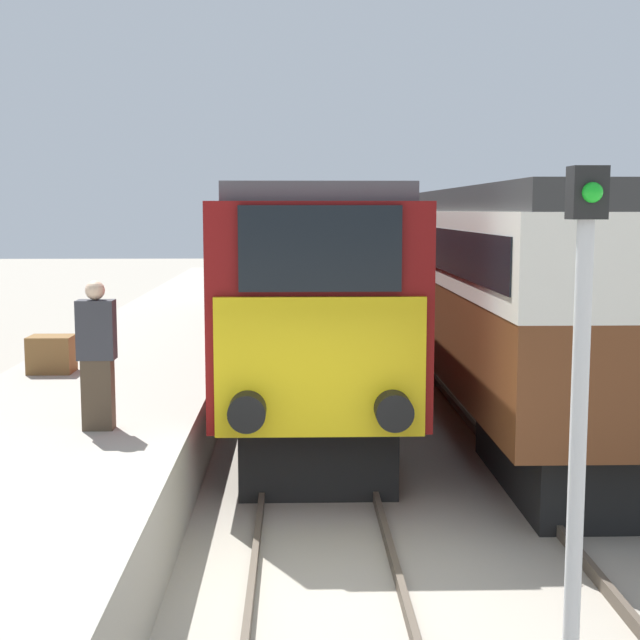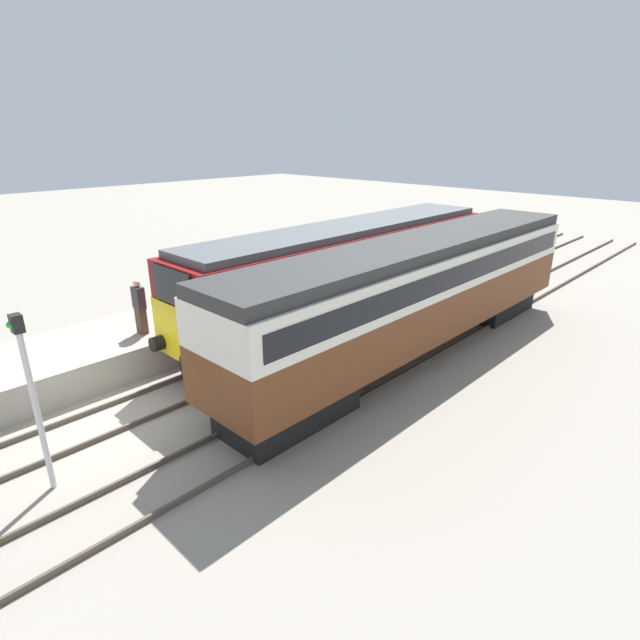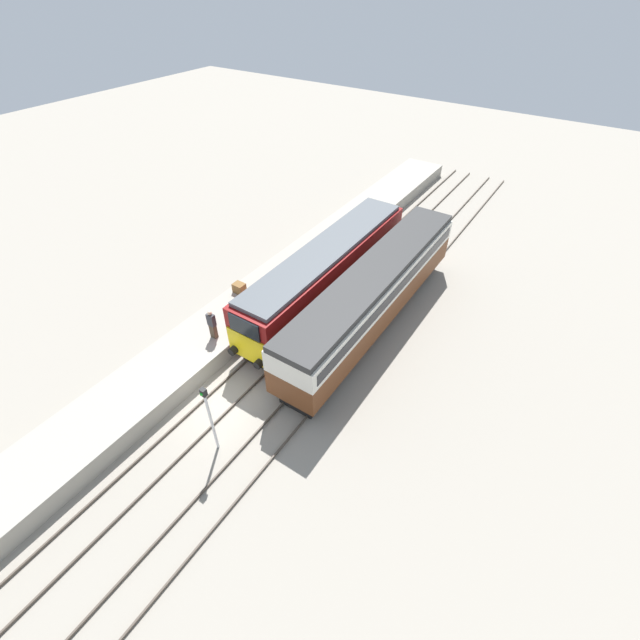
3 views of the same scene
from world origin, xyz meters
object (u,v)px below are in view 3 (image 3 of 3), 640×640
object	(u,v)px
passenger_carriage	(374,292)
locomotive	(327,272)
signal_post	(210,415)
person_on_platform	(212,324)
luggage_crate	(239,288)

from	to	relation	value
passenger_carriage	locomotive	bearing A→B (deg)	173.92
locomotive	signal_post	world-z (taller)	locomotive
person_on_platform	luggage_crate	world-z (taller)	person_on_platform
passenger_carriage	signal_post	xyz separation A→B (m)	(-1.70, -11.23, -0.06)
locomotive	signal_post	distance (m)	11.71
locomotive	luggage_crate	xyz separation A→B (m)	(-4.25, -3.28, -0.90)
person_on_platform	luggage_crate	xyz separation A→B (m)	(-1.59, 3.82, -0.60)
locomotive	person_on_platform	bearing A→B (deg)	-110.53
passenger_carriage	luggage_crate	distance (m)	8.25
signal_post	luggage_crate	world-z (taller)	signal_post
locomotive	signal_post	size ratio (longest dim) A/B	3.82
luggage_crate	locomotive	bearing A→B (deg)	37.66
person_on_platform	luggage_crate	size ratio (longest dim) A/B	2.56
person_on_platform	luggage_crate	distance (m)	4.18
locomotive	passenger_carriage	bearing A→B (deg)	-6.08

